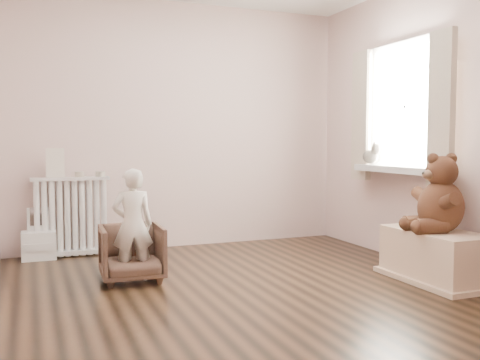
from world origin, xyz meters
name	(u,v)px	position (x,y,z in m)	size (l,w,h in m)	color
floor	(243,287)	(0.00, 0.00, 0.00)	(3.60, 3.60, 0.01)	black
back_wall	(181,126)	(0.00, 1.80, 1.30)	(3.60, 0.02, 2.60)	beige
front_wall	(394,102)	(0.00, -1.80, 1.30)	(3.60, 0.02, 2.60)	beige
right_wall	(433,122)	(1.80, 0.00, 1.30)	(0.02, 3.60, 2.60)	beige
window	(407,107)	(1.76, 0.30, 1.45)	(0.03, 0.90, 1.10)	white
window_sill	(398,169)	(1.67, 0.30, 0.87)	(0.22, 1.10, 0.06)	silver
curtain_left	(441,110)	(1.65, -0.27, 1.39)	(0.06, 0.26, 1.30)	beige
curtain_right	(361,116)	(1.65, 0.87, 1.39)	(0.06, 0.26, 1.30)	beige
radiator	(71,217)	(-1.15, 1.68, 0.39)	(0.74, 0.14, 0.78)	silver
paper_doll	(55,163)	(-1.29, 1.68, 0.92)	(0.17, 0.02, 0.28)	beige
tin_a	(80,174)	(-1.06, 1.68, 0.81)	(0.09, 0.09, 0.05)	#A59E8C
tin_b	(100,174)	(-0.86, 1.68, 0.81)	(0.09, 0.09, 0.05)	#A59E8C
toy_vanity	(38,231)	(-1.46, 1.65, 0.28)	(0.31, 0.22, 0.49)	silver
armchair	(132,253)	(-0.77, 0.51, 0.23)	(0.49, 0.50, 0.46)	brown
child	(133,225)	(-0.77, 0.46, 0.47)	(0.33, 0.21, 0.89)	white
toy_bench	(436,256)	(1.52, -0.40, 0.20)	(0.46, 0.87, 0.41)	beige
teddy_bear	(441,199)	(1.53, -0.42, 0.67)	(0.50, 0.39, 0.62)	#3A2012
plush_cat	(371,155)	(1.66, 0.70, 1.00)	(0.16, 0.25, 0.21)	#666057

